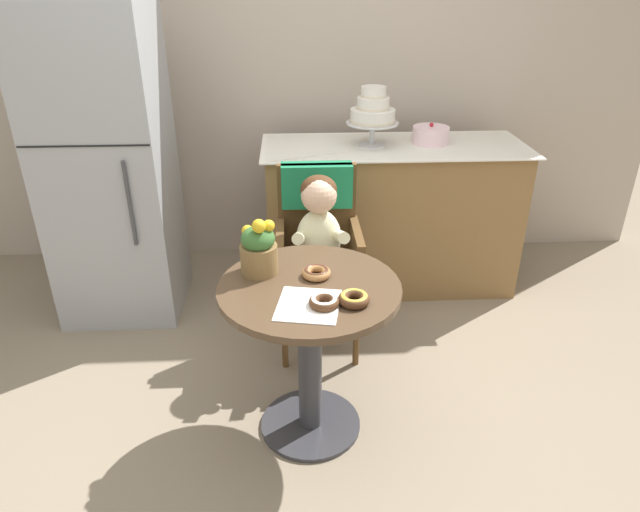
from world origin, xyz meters
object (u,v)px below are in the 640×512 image
at_px(wicker_chair, 318,229).
at_px(donut_side, 324,301).
at_px(round_layer_cake, 431,135).
at_px(refrigerator, 109,169).
at_px(seated_child, 319,235).
at_px(tiered_cake_stand, 373,112).
at_px(donut_mid, 316,272).
at_px(cafe_table, 310,330).
at_px(flower_vase, 259,248).
at_px(donut_front, 354,298).

height_order(wicker_chair, donut_side, wicker_chair).
bearing_deg(round_layer_cake, refrigerator, -172.53).
bearing_deg(seated_child, tiered_cake_stand, 65.28).
bearing_deg(refrigerator, donut_mid, -43.70).
height_order(donut_side, refrigerator, refrigerator).
height_order(cafe_table, tiered_cake_stand, tiered_cake_stand).
distance_m(donut_mid, round_layer_cake, 1.48).
distance_m(wicker_chair, round_layer_cake, 0.99).
bearing_deg(donut_side, donut_mid, 94.52).
xyz_separation_m(donut_mid, round_layer_cake, (0.74, 1.27, 0.21)).
distance_m(donut_mid, flower_vase, 0.25).
xyz_separation_m(wicker_chair, donut_side, (-0.02, -0.86, 0.10)).
bearing_deg(flower_vase, tiered_cake_stand, 62.74).
height_order(tiered_cake_stand, refrigerator, refrigerator).
xyz_separation_m(wicker_chair, round_layer_cake, (0.70, 0.63, 0.31)).
height_order(wicker_chair, tiered_cake_stand, tiered_cake_stand).
bearing_deg(flower_vase, cafe_table, -31.02).
bearing_deg(refrigerator, donut_front, -45.79).
bearing_deg(donut_mid, tiered_cake_stand, 72.79).
bearing_deg(cafe_table, refrigerator, 133.67).
relative_size(wicker_chair, tiered_cake_stand, 2.82).
bearing_deg(donut_front, seated_child, 97.46).
height_order(cafe_table, round_layer_cake, round_layer_cake).
xyz_separation_m(flower_vase, refrigerator, (-0.85, 0.98, 0.02)).
bearing_deg(donut_side, cafe_table, 107.32).
bearing_deg(seated_child, donut_side, -91.58).
bearing_deg(refrigerator, cafe_table, -46.33).
height_order(donut_front, donut_side, donut_front).
relative_size(donut_mid, flower_vase, 0.47).
distance_m(wicker_chair, flower_vase, 0.67).
xyz_separation_m(donut_front, flower_vase, (-0.36, 0.26, 0.09)).
height_order(seated_child, flower_vase, flower_vase).
bearing_deg(wicker_chair, donut_mid, -94.75).
bearing_deg(flower_vase, donut_side, -48.18).
bearing_deg(flower_vase, round_layer_cake, 51.70).
xyz_separation_m(seated_child, refrigerator, (-1.12, 0.55, 0.17)).
bearing_deg(wicker_chair, refrigerator, 159.19).
relative_size(donut_side, refrigerator, 0.07).
xyz_separation_m(donut_side, refrigerator, (-1.10, 1.26, 0.11)).
xyz_separation_m(cafe_table, refrigerator, (-1.05, 1.10, 0.34)).
bearing_deg(refrigerator, round_layer_cake, 7.47).
distance_m(donut_mid, refrigerator, 1.50).
xyz_separation_m(round_layer_cake, refrigerator, (-1.82, -0.24, -0.10)).
distance_m(seated_child, tiered_cake_stand, 0.93).
distance_m(tiered_cake_stand, round_layer_cake, 0.39).
height_order(tiered_cake_stand, round_layer_cake, tiered_cake_stand).
bearing_deg(round_layer_cake, cafe_table, -119.83).
relative_size(donut_front, donut_side, 1.05).
xyz_separation_m(donut_mid, flower_vase, (-0.23, 0.05, 0.09)).
bearing_deg(wicker_chair, round_layer_cake, 40.65).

